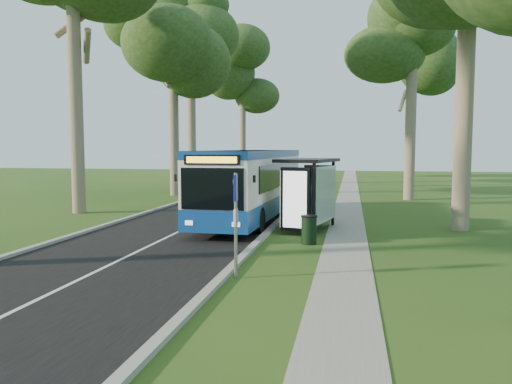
# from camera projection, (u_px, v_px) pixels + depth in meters

# --- Properties ---
(ground) EXTENTS (120.00, 120.00, 0.00)m
(ground) POSITION_uv_depth(u_px,v_px,m) (249.00, 253.00, 15.72)
(ground) COLOR #274C17
(ground) RESTS_ON ground
(road) EXTENTS (7.00, 100.00, 0.02)m
(road) POSITION_uv_depth(u_px,v_px,m) (222.00, 211.00, 26.15)
(road) COLOR black
(road) RESTS_ON ground
(kerb_east) EXTENTS (0.25, 100.00, 0.12)m
(kerb_east) POSITION_uv_depth(u_px,v_px,m) (288.00, 212.00, 25.50)
(kerb_east) COLOR #9E9B93
(kerb_east) RESTS_ON ground
(kerb_west) EXTENTS (0.25, 100.00, 0.12)m
(kerb_west) POSITION_uv_depth(u_px,v_px,m) (159.00, 209.00, 26.80)
(kerb_west) COLOR #9E9B93
(kerb_west) RESTS_ON ground
(centre_line) EXTENTS (0.12, 100.00, 0.00)m
(centre_line) POSITION_uv_depth(u_px,v_px,m) (222.00, 211.00, 26.15)
(centre_line) COLOR white
(centre_line) RESTS_ON road
(footpath) EXTENTS (1.50, 100.00, 0.02)m
(footpath) POSITION_uv_depth(u_px,v_px,m) (348.00, 214.00, 24.94)
(footpath) COLOR gray
(footpath) RESTS_ON ground
(bus) EXTENTS (3.01, 12.17, 3.20)m
(bus) POSITION_uv_depth(u_px,v_px,m) (253.00, 184.00, 22.94)
(bus) COLOR white
(bus) RESTS_ON ground
(bus_stop_sign) EXTENTS (0.09, 0.38, 2.68)m
(bus_stop_sign) POSITION_uv_depth(u_px,v_px,m) (236.00, 213.00, 12.54)
(bus_stop_sign) COLOR gray
(bus_stop_sign) RESTS_ON ground
(bus_shelter) EXTENTS (2.50, 3.66, 2.88)m
(bus_shelter) POSITION_uv_depth(u_px,v_px,m) (311.00, 180.00, 19.66)
(bus_shelter) COLOR black
(bus_shelter) RESTS_ON ground
(litter_bin) EXTENTS (0.57, 0.57, 0.99)m
(litter_bin) POSITION_uv_depth(u_px,v_px,m) (309.00, 230.00, 17.16)
(litter_bin) COLOR black
(litter_bin) RESTS_ON ground
(car_white) EXTENTS (3.60, 5.10, 1.61)m
(car_white) POSITION_uv_depth(u_px,v_px,m) (209.00, 177.00, 43.03)
(car_white) COLOR silver
(car_white) RESTS_ON ground
(car_silver) EXTENTS (3.10, 5.33, 1.66)m
(car_silver) POSITION_uv_depth(u_px,v_px,m) (234.00, 173.00, 50.00)
(car_silver) COLOR #ABADB3
(car_silver) RESTS_ON ground
(tree_west_c) EXTENTS (5.20, 5.20, 13.91)m
(tree_west_c) POSITION_uv_depth(u_px,v_px,m) (173.00, 46.00, 34.11)
(tree_west_c) COLOR #7A6B56
(tree_west_c) RESTS_ON ground
(tree_west_d) EXTENTS (5.20, 5.20, 19.31)m
(tree_west_d) POSITION_uv_depth(u_px,v_px,m) (190.00, 24.00, 43.93)
(tree_west_d) COLOR #7A6B56
(tree_west_d) RESTS_ON ground
(tree_west_e) EXTENTS (5.20, 5.20, 15.39)m
(tree_west_e) POSITION_uv_depth(u_px,v_px,m) (242.00, 73.00, 53.49)
(tree_west_e) COLOR #7A6B56
(tree_west_e) RESTS_ON ground
(tree_east_c) EXTENTS (5.20, 5.20, 15.07)m
(tree_east_c) POSITION_uv_depth(u_px,v_px,m) (413.00, 22.00, 31.08)
(tree_east_c) COLOR #7A6B56
(tree_east_c) RESTS_ON ground
(tree_east_d) EXTENTS (5.20, 5.20, 12.97)m
(tree_east_d) POSITION_uv_depth(u_px,v_px,m) (410.00, 74.00, 42.74)
(tree_east_d) COLOR #7A6B56
(tree_east_d) RESTS_ON ground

